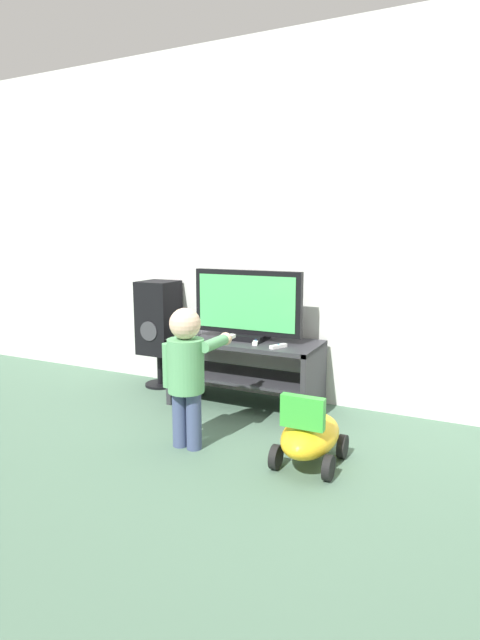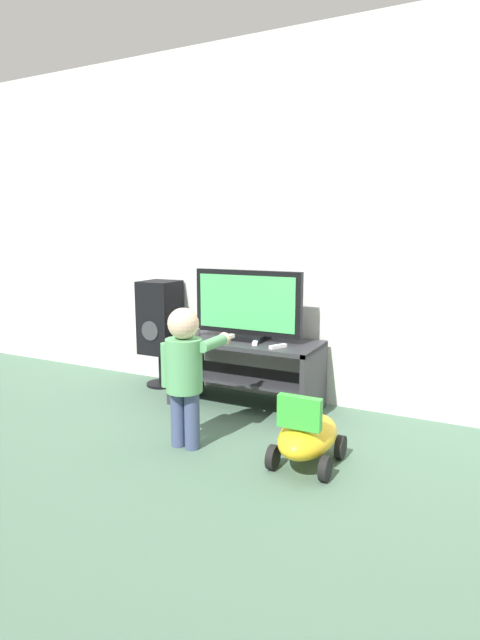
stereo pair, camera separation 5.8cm
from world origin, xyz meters
The scene contains 10 objects.
ground_plane centered at (0.00, 0.00, 0.00)m, with size 16.00×16.00×0.00m, color #4C6B56.
wall_back centered at (0.00, 0.56, 1.30)m, with size 10.00×0.06×2.60m.
tv_stand centered at (0.00, 0.24, 0.32)m, with size 1.05×0.48×0.49m.
television centered at (0.00, 0.26, 0.73)m, with size 0.80×0.20×0.49m.
game_console centered at (-0.41, 0.14, 0.51)m, with size 0.06×0.20×0.05m.
remote_primary centered at (0.30, 0.11, 0.50)m, with size 0.09×0.13×0.03m.
remote_secondary centered at (0.11, 0.16, 0.50)m, with size 0.07×0.13×0.03m.
child centered at (0.00, -0.54, 0.49)m, with size 0.31×0.47×0.82m.
speaker_tower centered at (-0.83, 0.37, 0.55)m, with size 0.28×0.29×0.86m.
ride_on_toy centered at (0.70, -0.45, 0.16)m, with size 0.33×0.52×0.42m.
Camera 1 is at (1.46, -2.89, 1.24)m, focal length 28.00 mm.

